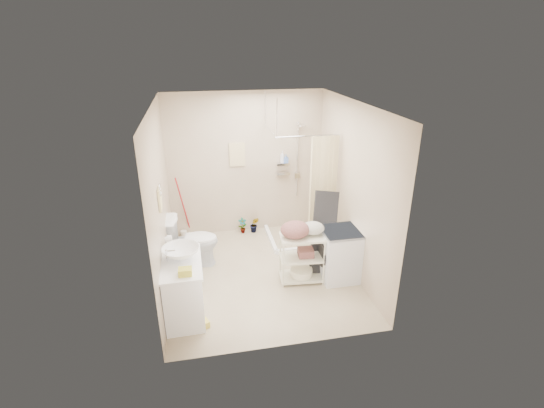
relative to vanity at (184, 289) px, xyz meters
The scene contains 23 objects.
floor 1.45m from the vanity, 33.53° to the left, with size 3.20×3.20×0.00m, color #BCAC8D.
ceiling 2.60m from the vanity, 33.53° to the left, with size 2.80×3.20×0.04m, color silver.
wall_back 2.79m from the vanity, 63.91° to the left, with size 2.80×0.04×2.60m, color #C0AD94.
wall_front 1.69m from the vanity, 35.63° to the right, with size 2.80×0.04×2.60m, color #C0AD94.
wall_left 1.21m from the vanity, 107.34° to the left, with size 0.04×3.20×2.60m, color #C0AD94.
wall_right 2.82m from the vanity, 16.71° to the left, with size 0.04×3.20×2.60m, color #C0AD94.
vanity is the anchor object (origin of this frame).
sink 0.49m from the vanity, 82.56° to the left, with size 0.48×0.48×0.17m, color white.
counter_basket 0.55m from the vanity, 79.06° to the right, with size 0.16×0.12×0.09m, color gold.
floor_basket 0.50m from the vanity, 56.69° to the right, with size 0.24×0.18×0.13m, color #E6D04C.
toilet 1.29m from the vanity, 84.67° to the left, with size 0.47×0.82×0.84m, color silver.
mop 2.30m from the vanity, 91.08° to the left, with size 0.11×0.11×1.19m, color #A2141A, non-canonical shape.
potted_plant_a 2.47m from the vanity, 64.76° to the left, with size 0.16×0.11×0.30m, color brown.
potted_plant_b 2.57m from the vanity, 60.14° to the left, with size 0.17×0.14×0.31m, color brown.
hanging_towel 2.78m from the vanity, 66.73° to the left, with size 0.28×0.03×0.42m, color beige.
towel_ring 1.23m from the vanity, 111.15° to the left, with size 0.04×0.22×0.34m, color beige, non-canonical shape.
tp_holder 0.90m from the vanity, 103.73° to the left, with size 0.08×0.12×0.14m, color silver, non-canonical shape.
shower 2.79m from the vanity, 42.14° to the left, with size 1.10×1.10×2.10m, color white, non-canonical shape.
shampoo_bottle_a 3.10m from the vanity, 51.62° to the left, with size 0.08×0.08×0.21m, color silver.
shampoo_bottle_b 3.11m from the vanity, 50.34° to the left, with size 0.07×0.07×0.15m, color #4D6EB2.
washing_machine 2.34m from the vanity, 11.20° to the left, with size 0.54×0.56×0.80m, color silver.
laundry_rack 1.79m from the vanity, 15.95° to the left, with size 0.65×0.38×0.89m, color beige, non-canonical shape.
ironing_board 2.25m from the vanity, 18.32° to the left, with size 0.37×0.11×1.32m, color black, non-canonical shape.
Camera 1 is at (-0.87, -5.19, 3.39)m, focal length 26.00 mm.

